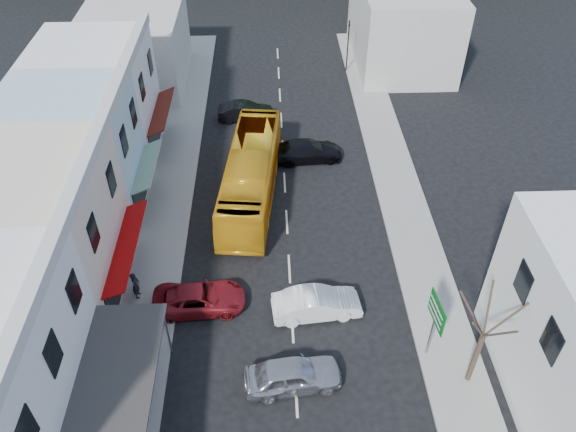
% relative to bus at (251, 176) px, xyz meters
% --- Properties ---
extents(ground, '(120.00, 120.00, 0.00)m').
position_rel_bus_xyz_m(ground, '(2.16, -10.75, -1.55)').
color(ground, black).
rests_on(ground, ground).
extents(sidewalk_left, '(3.00, 52.00, 0.15)m').
position_rel_bus_xyz_m(sidewalk_left, '(-5.34, -0.75, -1.48)').
color(sidewalk_left, gray).
rests_on(sidewalk_left, ground).
extents(sidewalk_right, '(3.00, 52.00, 0.15)m').
position_rel_bus_xyz_m(sidewalk_right, '(9.66, -0.75, -1.48)').
color(sidewalk_right, gray).
rests_on(sidewalk_right, ground).
extents(shopfront_row, '(8.25, 30.00, 8.00)m').
position_rel_bus_xyz_m(shopfront_row, '(-10.33, -5.75, 2.45)').
color(shopfront_row, silver).
rests_on(shopfront_row, ground).
extents(distant_block_left, '(8.00, 10.00, 6.00)m').
position_rel_bus_xyz_m(distant_block_left, '(-9.84, 16.25, 1.45)').
color(distant_block_left, '#B7B2A8').
rests_on(distant_block_left, ground).
extents(distant_block_right, '(8.00, 12.00, 7.00)m').
position_rel_bus_xyz_m(distant_block_right, '(13.16, 19.25, 1.95)').
color(distant_block_right, '#B7B2A8').
rests_on(distant_block_right, ground).
extents(bus, '(3.74, 11.80, 3.10)m').
position_rel_bus_xyz_m(bus, '(0.00, 0.00, 0.00)').
color(bus, gold).
rests_on(bus, ground).
extents(car_silver, '(4.59, 2.32, 1.40)m').
position_rel_bus_xyz_m(car_silver, '(2.03, -14.14, -0.85)').
color(car_silver, '#B6B6BB').
rests_on(car_silver, ground).
extents(car_white, '(4.57, 2.27, 1.40)m').
position_rel_bus_xyz_m(car_white, '(3.43, -10.00, -0.85)').
color(car_white, white).
rests_on(car_white, ground).
extents(car_red, '(4.70, 2.16, 1.40)m').
position_rel_bus_xyz_m(car_red, '(-2.60, -9.34, -0.85)').
color(car_red, maroon).
rests_on(car_red, ground).
extents(car_black_near, '(4.65, 2.26, 1.40)m').
position_rel_bus_xyz_m(car_black_near, '(3.81, 3.90, -0.85)').
color(car_black_near, black).
rests_on(car_black_near, ground).
extents(car_black_far, '(4.41, 1.83, 1.40)m').
position_rel_bus_xyz_m(car_black_far, '(-0.59, 9.44, -0.85)').
color(car_black_far, black).
rests_on(car_black_far, ground).
extents(pedestrian_left, '(0.41, 0.60, 1.70)m').
position_rel_bus_xyz_m(pedestrian_left, '(-5.96, -8.57, -0.55)').
color(pedestrian_left, black).
rests_on(pedestrian_left, sidewalk_left).
extents(direction_sign, '(0.55, 1.83, 3.97)m').
position_rel_bus_xyz_m(direction_sign, '(8.56, -12.73, 0.44)').
color(direction_sign, '#066117').
rests_on(direction_sign, ground).
extents(street_tree, '(3.04, 3.04, 6.68)m').
position_rel_bus_xyz_m(street_tree, '(10.16, -14.23, 1.79)').
color(street_tree, '#32261E').
rests_on(street_tree, ground).
extents(traffic_signal, '(0.80, 1.09, 4.60)m').
position_rel_bus_xyz_m(traffic_signal, '(8.17, 17.37, 0.75)').
color(traffic_signal, black).
rests_on(traffic_signal, ground).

